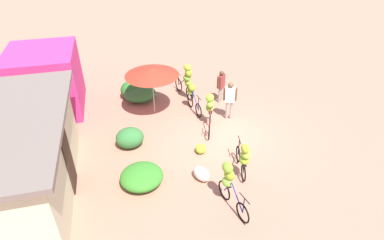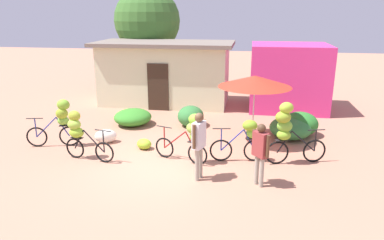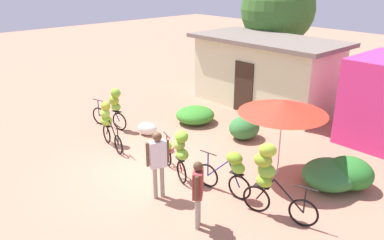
{
  "view_description": "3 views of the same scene",
  "coord_description": "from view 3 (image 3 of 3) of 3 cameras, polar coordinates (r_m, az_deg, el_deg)",
  "views": [
    {
      "loc": [
        -9.91,
        3.69,
        7.67
      ],
      "look_at": [
        -0.15,
        1.3,
        1.06
      ],
      "focal_mm": 29.94,
      "sensor_mm": 36.0,
      "label": 1
    },
    {
      "loc": [
        2.35,
        -8.96,
        4.11
      ],
      "look_at": [
        0.6,
        1.67,
        0.84
      ],
      "focal_mm": 33.83,
      "sensor_mm": 36.0,
      "label": 2
    },
    {
      "loc": [
        7.81,
        -5.69,
        5.25
      ],
      "look_at": [
        0.19,
        1.34,
        1.25
      ],
      "focal_mm": 36.3,
      "sensor_mm": 36.0,
      "label": 3
    }
  ],
  "objects": [
    {
      "name": "hedge_bush_front_left",
      "position": [
        14.25,
        0.47,
        0.75
      ],
      "size": [
        1.39,
        1.43,
        0.59
      ],
      "primitive_type": "ellipsoid",
      "color": "#388529",
      "rests_on": "ground"
    },
    {
      "name": "market_umbrella",
      "position": [
        10.22,
        13.23,
        1.91
      ],
      "size": [
        2.31,
        2.31,
        2.17
      ],
      "color": "beige",
      "rests_on": "ground"
    },
    {
      "name": "bicycle_near_pile",
      "position": [
        12.51,
        -12.31,
        -0.13
      ],
      "size": [
        1.57,
        0.44,
        1.42
      ],
      "color": "black",
      "rests_on": "ground"
    },
    {
      "name": "bicycle_leftmost",
      "position": [
        13.77,
        -11.5,
        2.15
      ],
      "size": [
        1.61,
        0.52,
        1.51
      ],
      "color": "black",
      "rests_on": "ground"
    },
    {
      "name": "bicycle_rightmost",
      "position": [
        8.82,
        11.19,
        -7.83
      ],
      "size": [
        1.7,
        0.61,
        1.77
      ],
      "color": "black",
      "rests_on": "ground"
    },
    {
      "name": "hedge_bush_front_right",
      "position": [
        12.99,
        7.68,
        -1.13
      ],
      "size": [
        0.96,
        1.07,
        0.76
      ],
      "primitive_type": "ellipsoid",
      "color": "#337536",
      "rests_on": "ground"
    },
    {
      "name": "banana_pile_on_ground",
      "position": [
        12.12,
        -4.01,
        -3.8
      ],
      "size": [
        0.58,
        0.54,
        0.33
      ],
      "color": "#92C22C",
      "rests_on": "ground"
    },
    {
      "name": "produce_sack",
      "position": [
        13.29,
        -6.56,
        -1.29
      ],
      "size": [
        0.82,
        0.68,
        0.44
      ],
      "primitive_type": "ellipsoid",
      "rotation": [
        0.0,
        0.0,
        0.41
      ],
      "color": "silver",
      "rests_on": "ground"
    },
    {
      "name": "hedge_bush_mid",
      "position": [
        10.72,
        19.62,
        -7.53
      ],
      "size": [
        1.38,
        1.52,
        0.68
      ],
      "primitive_type": "ellipsoid",
      "color": "#327737",
      "rests_on": "ground"
    },
    {
      "name": "person_bystander",
      "position": [
        9.32,
        -5.03,
        -5.59
      ],
      "size": [
        0.33,
        0.55,
        1.75
      ],
      "color": "gray",
      "rests_on": "ground"
    },
    {
      "name": "building_low",
      "position": [
        16.13,
        10.64,
        6.99
      ],
      "size": [
        6.11,
        3.05,
        2.79
      ],
      "color": "beige",
      "rests_on": "ground"
    },
    {
      "name": "tree_behind_building",
      "position": [
        18.89,
        12.49,
        15.62
      ],
      "size": [
        3.39,
        3.39,
        5.31
      ],
      "color": "brown",
      "rests_on": "ground"
    },
    {
      "name": "person_vendor",
      "position": [
        8.32,
        0.88,
        -9.96
      ],
      "size": [
        0.41,
        0.46,
        1.58
      ],
      "color": "gray",
      "rests_on": "ground"
    },
    {
      "name": "ground_plane",
      "position": [
        11.0,
        -5.84,
        -7.55
      ],
      "size": [
        60.0,
        60.0,
        0.0
      ],
      "primitive_type": "plane",
      "color": "#AC745B"
    },
    {
      "name": "bicycle_center_loaded",
      "position": [
        10.21,
        -1.9,
        -4.33
      ],
      "size": [
        1.61,
        0.65,
        1.45
      ],
      "color": "black",
      "rests_on": "ground"
    },
    {
      "name": "hedge_bush_by_door",
      "position": [
        10.82,
        22.17,
        -7.19
      ],
      "size": [
        1.19,
        1.1,
        0.81
      ],
      "primitive_type": "ellipsoid",
      "color": "#2A732A",
      "rests_on": "ground"
    },
    {
      "name": "bicycle_by_shop",
      "position": [
        9.56,
        5.74,
        -7.24
      ],
      "size": [
        1.59,
        0.39,
        1.22
      ],
      "color": "black",
      "rests_on": "ground"
    }
  ]
}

